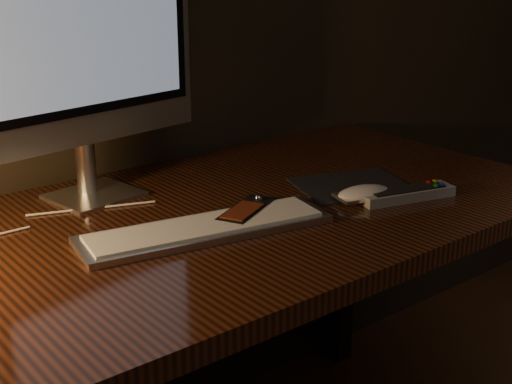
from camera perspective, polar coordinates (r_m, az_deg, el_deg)
desk at (r=1.47m, az=-6.50°, el=-6.15°), size 1.60×0.75×0.75m
monitor at (r=1.45m, az=-13.64°, el=11.64°), size 0.52×0.17×0.54m
keyboard at (r=1.31m, az=-4.03°, el=-2.89°), size 0.49×0.22×0.02m
mousepad at (r=1.57m, az=7.69°, el=0.53°), size 0.28×0.25×0.00m
mouse at (r=1.48m, az=8.65°, el=-0.30°), size 0.13×0.09×0.02m
media_remote at (r=1.38m, az=-0.75°, el=-1.61°), size 0.17×0.12×0.03m
tv_remote at (r=1.51m, az=11.96°, el=-0.13°), size 0.22×0.11×0.03m
cable at (r=1.39m, az=-17.67°, el=-2.70°), size 0.51×0.12×0.00m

